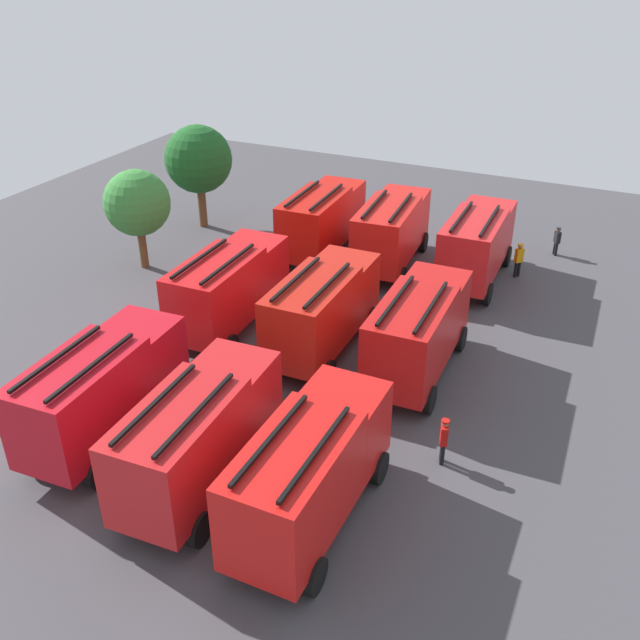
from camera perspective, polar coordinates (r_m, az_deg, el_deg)
The scene contains 18 objects.
ground_plane at distance 30.90m, azimuth -0.00°, elevation -2.27°, with size 55.17×55.17×0.00m, color #423F44.
fire_truck_0 at distance 21.28m, azimuth -0.78°, elevation -11.87°, with size 7.20×2.75×3.88m.
fire_truck_1 at distance 28.29m, azimuth 7.93°, elevation -0.71°, with size 7.26×2.91×3.88m.
fire_truck_2 at distance 36.71m, azimuth 12.52°, elevation 6.11°, with size 7.26×2.90×3.88m.
fire_truck_3 at distance 22.91m, azimuth -9.75°, elevation -8.90°, with size 7.31×3.05×3.88m.
fire_truck_4 at distance 29.61m, azimuth 0.20°, elevation 1.04°, with size 7.23×2.83×3.88m.
fire_truck_5 at distance 37.72m, azimuth 5.78°, elevation 7.30°, with size 7.38×3.24×3.88m.
fire_truck_6 at distance 25.74m, azimuth -17.14°, elevation -5.18°, with size 7.32×3.05×3.88m.
fire_truck_7 at distance 31.65m, azimuth -7.36°, elevation 2.74°, with size 7.26×2.92×3.88m.
fire_truck_8 at distance 38.97m, azimuth 0.16°, elevation 8.18°, with size 7.29×2.99×3.88m.
firefighter_0 at distance 41.58m, azimuth 18.55°, elevation 6.13°, with size 0.48×0.42×1.60m.
firefighter_1 at distance 37.36m, azimuth -6.38°, elevation 5.14°, with size 0.48×0.45×1.79m.
firefighter_2 at distance 33.47m, azimuth 6.33°, elevation 1.97°, with size 0.47×0.47×1.64m.
firefighter_3 at distance 24.51m, azimuth 9.94°, elevation -9.41°, with size 0.47×0.36×1.79m.
firefighter_4 at distance 38.20m, azimuth 15.73°, elevation 4.80°, with size 0.47×0.46×1.84m.
tree_0 at distance 38.17m, azimuth -14.53°, elevation 9.09°, with size 3.45×3.45×5.34m.
tree_1 at distance 43.08m, azimuth -9.77°, elevation 12.62°, with size 3.96×3.96×6.14m.
traffic_cone_0 at distance 36.45m, azimuth -7.86°, elevation 3.28°, with size 0.51×0.51×0.73m, color #F2600C.
Camera 1 is at (-23.85, -11.21, 16.14)m, focal length 39.71 mm.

